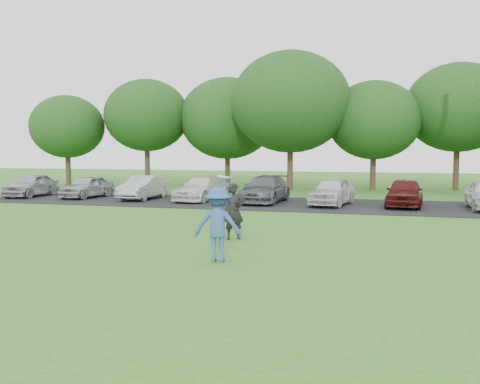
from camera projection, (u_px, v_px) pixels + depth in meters
The scene contains 6 objects.
ground at pixel (198, 259), 12.36m from camera, with size 100.00×100.00×0.00m, color #296D1F.
parking_lot at pixel (297, 204), 24.80m from camera, with size 32.00×6.50×0.03m, color black.
frisbee_player at pixel (218, 224), 12.09m from camera, with size 1.18×0.79×1.97m.
camera_bystander at pixel (234, 211), 15.11m from camera, with size 0.69×0.62×1.59m.
parked_cars at pixel (331, 191), 24.34m from camera, with size 30.89×4.71×1.26m.
tree_row at pixel (349, 111), 33.33m from camera, with size 42.39×9.85×8.64m.
Camera 1 is at (4.35, -11.43, 2.54)m, focal length 40.00 mm.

